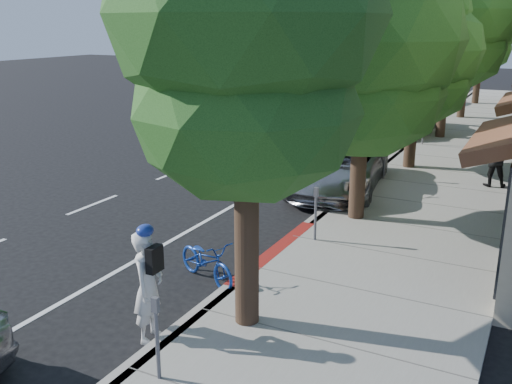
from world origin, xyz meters
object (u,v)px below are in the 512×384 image
Objects in this scene: street_tree_3 at (451,13)px; white_pickup at (407,118)px; street_tree_2 at (418,52)px; street_tree_1 at (365,44)px; silver_suv at (338,167)px; pedestrian at (494,158)px; dark_sedan at (362,123)px; cyclist at (148,286)px; dark_suv_far at (419,92)px; bicycle at (207,260)px; street_tree_0 at (246,23)px; street_tree_4 at (470,22)px; street_tree_5 at (483,29)px.

white_pickup is (-1.61, 0.62, -4.56)m from street_tree_3.
street_tree_1 is at bearing -90.00° from street_tree_2.
pedestrian is (4.22, 2.15, 0.27)m from silver_suv.
street_tree_3 is (-0.00, 12.00, 0.83)m from street_tree_1.
dark_sedan is 2.60m from white_pickup.
street_tree_2 reaches higher than dark_sedan.
cyclist reaches higher than dark_suv_far.
street_tree_2 is 3.86× the size of bicycle.
white_pickup is at bearing 94.93° from street_tree_0.
street_tree_4 reaches higher than silver_suv.
bicycle is at bearing -99.07° from silver_suv.
street_tree_0 is 11.74m from pedestrian.
street_tree_5 is at bearing 32.62° from dark_suv_far.
street_tree_5 is (-0.00, 24.00, 0.07)m from street_tree_1.
dark_sedan is at bearing 106.45° from street_tree_1.
street_tree_0 is 4.95m from bicycle.
street_tree_4 is 1.78× the size of dark_sedan.
street_tree_5 is at bearing 20.58° from bicycle.
pedestrian is at bearing -68.60° from dark_suv_far.
cyclist is 0.35× the size of silver_suv.
street_tree_2 is at bearing -90.00° from street_tree_5.
silver_suv is at bearing -93.73° from street_tree_5.
cyclist is at bearing -92.88° from street_tree_4.
street_tree_0 is 4.19× the size of cyclist.
pedestrian is (2.82, -13.31, -3.92)m from street_tree_4.
bicycle is 0.33× the size of white_pickup.
pedestrian is (4.39, 9.44, 0.57)m from bicycle.
bicycle is (-1.57, -28.75, -4.11)m from street_tree_5.
street_tree_1 is at bearing -80.28° from dark_sedan.
street_tree_1 reaches higher than dark_suv_far.
pedestrian reaches higher than bicycle.
street_tree_0 is at bearing -80.98° from dark_suv_far.
street_tree_4 is at bearing 60.82° from dark_sedan.
white_pickup is (-1.61, -11.38, -3.80)m from street_tree_5.
street_tree_1 is at bearing 5.41° from bicycle.
pedestrian is at bearing -78.05° from street_tree_4.
street_tree_3 is 6.01m from street_tree_4.
silver_suv is at bearing -12.95° from cyclist.
street_tree_5 reaches higher than pedestrian.
street_tree_0 is 0.90× the size of street_tree_3.
dark_sedan is at bearing -102.93° from street_tree_5.
street_tree_0 reaches higher than dark_suv_far.
street_tree_3 reaches higher than silver_suv.
bicycle is at bearing -84.01° from dark_suv_far.
street_tree_3 is 8.94m from pedestrian.
street_tree_3 reaches higher than street_tree_5.
silver_suv is (-0.14, 9.54, -0.18)m from cyclist.
pedestrian is (2.82, -19.31, -3.54)m from street_tree_5.
pedestrian is (2.82, -1.31, -3.02)m from street_tree_2.
street_tree_5 is at bearing 82.96° from white_pickup.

